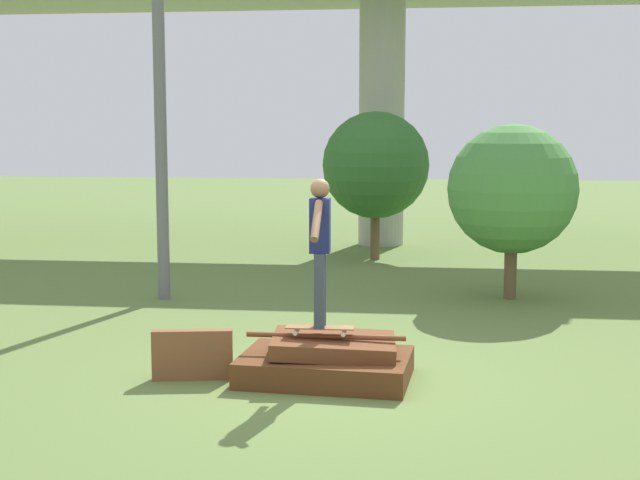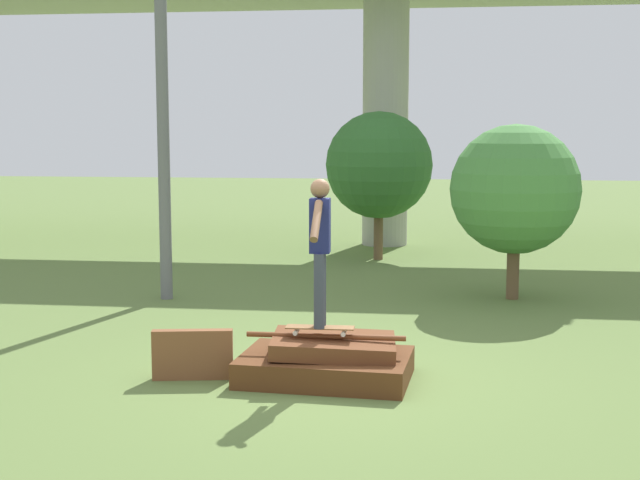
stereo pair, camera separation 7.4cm
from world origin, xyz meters
The scene contains 9 objects.
ground_plane centered at (0.00, 0.00, 0.00)m, with size 80.00×80.00×0.00m, color olive.
scrap_pile centered at (0.02, 0.02, 0.21)m, with size 1.99×1.40×0.53m.
scrap_plank_loose centered at (-1.50, -0.17, 0.29)m, with size 0.92×0.29×0.57m.
skateboard centered at (-0.06, -0.04, 0.61)m, with size 0.77×0.21×0.09m.
skater centered at (-0.06, -0.04, 1.59)m, with size 0.22×1.21×1.66m.
highway_overpass centered at (0.00, 11.91, 5.68)m, with size 44.00×4.13×6.52m.
utility_pole centered at (-3.23, 4.46, 4.22)m, with size 1.30×0.20×8.19m.
tree_behind_left centered at (2.52, 5.18, 1.83)m, with size 2.14×2.14×2.91m.
tree_behind_right centered at (0.01, 9.37, 2.04)m, with size 2.30×2.30×3.20m.
Camera 1 is at (1.12, -9.77, 2.85)m, focal length 50.00 mm.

